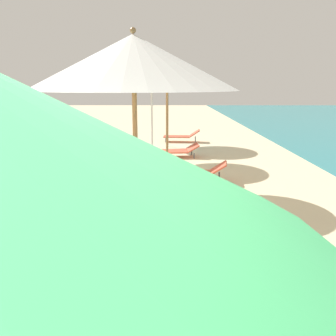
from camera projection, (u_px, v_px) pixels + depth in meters
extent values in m
cylinder|color=olive|center=(135.00, 200.00, 3.75)|extent=(0.05, 0.05, 2.28)
cone|color=white|center=(132.00, 63.00, 3.42)|extent=(2.05, 2.05, 0.53)
sphere|color=olive|center=(131.00, 30.00, 3.35)|extent=(0.06, 0.06, 0.06)
cube|color=yellow|center=(182.00, 238.00, 5.00)|extent=(1.01, 0.70, 0.04)
cube|color=yellow|center=(228.00, 227.00, 4.94)|extent=(0.36, 0.69, 0.32)
cylinder|color=#59595E|center=(153.00, 255.00, 4.75)|extent=(0.04, 0.04, 0.20)
cylinder|color=#59595E|center=(155.00, 237.00, 5.31)|extent=(0.04, 0.04, 0.20)
cylinder|color=#59595E|center=(234.00, 256.00, 4.73)|extent=(0.04, 0.04, 0.20)
cylinder|color=#59595E|center=(228.00, 238.00, 5.29)|extent=(0.04, 0.04, 0.20)
cylinder|color=olive|center=(165.00, 141.00, 7.40)|extent=(0.05, 0.05, 2.34)
cone|color=white|center=(165.00, 74.00, 7.08)|extent=(2.27, 2.27, 0.41)
sphere|color=olive|center=(165.00, 62.00, 7.03)|extent=(0.06, 0.06, 0.06)
cube|color=#D8593F|center=(187.00, 172.00, 8.73)|extent=(1.14, 0.71, 0.04)
cube|color=#D8593F|center=(217.00, 168.00, 8.60)|extent=(0.48, 0.62, 0.28)
cylinder|color=#59595E|center=(168.00, 179.00, 8.60)|extent=(0.04, 0.04, 0.19)
cylinder|color=#59595E|center=(171.00, 174.00, 9.04)|extent=(0.04, 0.04, 0.19)
cylinder|color=#59595E|center=(217.00, 181.00, 8.43)|extent=(0.04, 0.04, 0.19)
cylinder|color=#59595E|center=(218.00, 176.00, 8.87)|extent=(0.04, 0.04, 0.19)
cylinder|color=silver|center=(150.00, 124.00, 10.44)|extent=(0.05, 0.05, 2.40)
cone|color=white|center=(150.00, 74.00, 10.11)|extent=(2.39, 2.39, 0.46)
sphere|color=silver|center=(150.00, 65.00, 10.05)|extent=(0.06, 0.06, 0.06)
cube|color=#D8593F|center=(171.00, 151.00, 11.55)|extent=(1.00, 0.74, 0.04)
cube|color=#D8593F|center=(191.00, 147.00, 11.58)|extent=(0.43, 0.69, 0.24)
cylinder|color=#59595E|center=(161.00, 156.00, 11.27)|extent=(0.04, 0.04, 0.18)
cylinder|color=#59595E|center=(160.00, 153.00, 11.81)|extent=(0.04, 0.04, 0.18)
cylinder|color=#59595E|center=(192.00, 156.00, 11.37)|extent=(0.04, 0.04, 0.18)
cylinder|color=#59595E|center=(190.00, 153.00, 11.90)|extent=(0.04, 0.04, 0.18)
cylinder|color=olive|center=(166.00, 117.00, 13.25)|extent=(0.05, 0.05, 2.26)
cone|color=#338CD8|center=(166.00, 77.00, 12.91)|extent=(2.54, 2.54, 0.65)
sphere|color=olive|center=(166.00, 67.00, 12.83)|extent=(0.06, 0.06, 0.06)
cube|color=#D8593F|center=(175.00, 137.00, 14.64)|extent=(1.12, 0.64, 0.04)
cube|color=#D8593F|center=(193.00, 133.00, 14.56)|extent=(0.45, 0.60, 0.29)
cylinder|color=#59595E|center=(164.00, 140.00, 14.47)|extent=(0.04, 0.04, 0.20)
cylinder|color=#59595E|center=(165.00, 138.00, 14.92)|extent=(0.04, 0.04, 0.20)
cylinder|color=#59595E|center=(194.00, 140.00, 14.39)|extent=(0.04, 0.04, 0.20)
cylinder|color=#59595E|center=(194.00, 139.00, 14.85)|extent=(0.04, 0.04, 0.20)
sphere|color=yellow|center=(72.00, 192.00, 7.44)|extent=(0.25, 0.25, 0.25)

